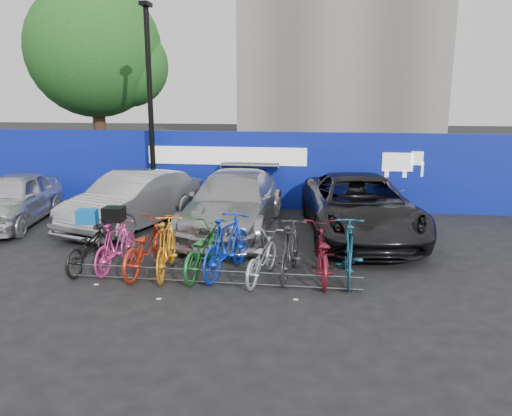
% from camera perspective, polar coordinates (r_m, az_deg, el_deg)
% --- Properties ---
extents(ground, '(100.00, 100.00, 0.00)m').
position_cam_1_polar(ground, '(10.15, -4.18, -7.49)').
color(ground, black).
rests_on(ground, ground).
extents(hoarding, '(22.00, 0.18, 2.40)m').
position_cam_1_polar(hoarding, '(15.61, 0.31, 4.34)').
color(hoarding, '#0A1B92').
rests_on(hoarding, ground).
extents(tree, '(5.40, 5.20, 7.80)m').
position_cam_1_polar(tree, '(21.31, -17.33, 16.50)').
color(tree, '#382314').
rests_on(tree, ground).
extents(lamppost, '(0.25, 0.50, 6.11)m').
position_cam_1_polar(lamppost, '(15.60, -11.99, 11.69)').
color(lamppost, black).
rests_on(lamppost, ground).
extents(bike_rack, '(5.60, 0.03, 0.30)m').
position_cam_1_polar(bike_rack, '(9.55, -4.94, -7.82)').
color(bike_rack, '#595B60').
rests_on(bike_rack, ground).
extents(car_0, '(2.37, 4.41, 1.43)m').
position_cam_1_polar(car_0, '(15.22, -26.18, 0.90)').
color(car_0, silver).
rests_on(car_0, ground).
extents(car_1, '(2.85, 4.80, 1.49)m').
position_cam_1_polar(car_1, '(13.81, -13.78, 0.90)').
color(car_1, '#A0A1A5').
rests_on(car_1, ground).
extents(car_2, '(2.29, 5.31, 1.52)m').
position_cam_1_polar(car_2, '(13.07, -2.57, 0.66)').
color(car_2, '#9FA0A4').
rests_on(car_2, ground).
extents(car_3, '(3.20, 5.78, 1.53)m').
position_cam_1_polar(car_3, '(12.83, 11.75, 0.18)').
color(car_3, black).
rests_on(car_3, ground).
extents(bike_0, '(0.73, 1.86, 0.96)m').
position_cam_1_polar(bike_0, '(10.85, -18.50, -4.13)').
color(bike_0, black).
rests_on(bike_0, ground).
extents(bike_1, '(0.63, 1.74, 1.03)m').
position_cam_1_polar(bike_1, '(10.61, -15.72, -4.13)').
color(bike_1, '#EA3694').
rests_on(bike_1, ground).
extents(bike_2, '(0.89, 2.10, 1.08)m').
position_cam_1_polar(bike_2, '(10.33, -12.46, -4.27)').
color(bike_2, '#AF2B13').
rests_on(bike_2, ground).
extents(bike_3, '(0.76, 1.96, 1.15)m').
position_cam_1_polar(bike_3, '(10.07, -10.20, -4.40)').
color(bike_3, orange).
rests_on(bike_3, ground).
extents(bike_4, '(0.90, 2.01, 1.02)m').
position_cam_1_polar(bike_4, '(10.00, -6.14, -4.75)').
color(bike_4, '#1B6727').
rests_on(bike_4, ground).
extents(bike_5, '(1.08, 2.11, 1.22)m').
position_cam_1_polar(bike_5, '(9.93, -3.33, -4.24)').
color(bike_5, '#0C31BF').
rests_on(bike_5, ground).
extents(bike_6, '(0.94, 1.83, 0.91)m').
position_cam_1_polar(bike_6, '(9.69, 0.63, -5.61)').
color(bike_6, '#ACAEB3').
rests_on(bike_6, ground).
extents(bike_7, '(0.70, 1.88, 1.11)m').
position_cam_1_polar(bike_7, '(9.82, 3.91, -4.78)').
color(bike_7, '#2A2A2D').
rests_on(bike_7, ground).
extents(bike_8, '(0.84, 2.05, 1.05)m').
position_cam_1_polar(bike_8, '(9.82, 7.51, -5.05)').
color(bike_8, maroon).
rests_on(bike_8, ground).
extents(bike_9, '(0.61, 1.96, 1.17)m').
position_cam_1_polar(bike_9, '(9.81, 10.60, -4.80)').
color(bike_9, navy).
rests_on(bike_9, ground).
extents(cargo_crate, '(0.45, 0.37, 0.28)m').
position_cam_1_polar(cargo_crate, '(10.69, -18.74, -0.93)').
color(cargo_crate, '#0B5BB3').
rests_on(cargo_crate, bike_0).
extents(cargo_topcase, '(0.40, 0.36, 0.29)m').
position_cam_1_polar(cargo_topcase, '(10.44, -15.94, -0.68)').
color(cargo_topcase, black).
rests_on(cargo_topcase, bike_1).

